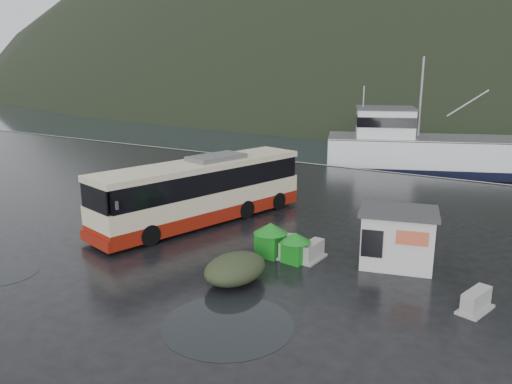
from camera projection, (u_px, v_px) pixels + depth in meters
The scene contains 14 objects.
ground at pixel (219, 238), 24.51m from camera, with size 160.00×160.00×0.00m, color black.
harbor_water at pixel (494, 103), 115.62m from camera, with size 300.00×180.00×0.02m, color black.
quay_edge at pixel (360, 169), 41.07m from camera, with size 160.00×0.60×1.50m, color #999993.
coach_bus at pixel (203, 222), 27.14m from camera, with size 3.14×12.62×3.57m, color beige, non-canonical shape.
white_van at pixel (157, 218), 27.82m from camera, with size 1.96×5.67×2.37m, color silver, non-canonical shape.
waste_bin_left at pixel (270, 255), 22.28m from camera, with size 1.09×1.09×1.52m, color #15771A, non-canonical shape.
waste_bin_right at pixel (295, 262), 21.54m from camera, with size 0.96×0.96×1.33m, color #15771A, non-canonical shape.
dome_tent at pixel (235, 282), 19.54m from camera, with size 2.03×2.84×1.11m, color #2D3620, non-canonical shape.
ticket_kiosk at pixel (395, 265), 21.19m from camera, with size 3.15×2.39×2.46m, color silver, non-canonical shape.
jersey_barrier_a at pixel (287, 255), 22.36m from camera, with size 0.78×1.57×0.78m, color #999993, non-canonical shape.
jersey_barrier_b at pixel (311, 260), 21.80m from camera, with size 0.80×1.59×0.80m, color #999993, non-canonical shape.
jersey_barrier_c at pixel (475, 311), 17.22m from camera, with size 0.76×1.53×0.76m, color #999993, non-canonical shape.
fishing_trawler at pixel (450, 159), 45.68m from camera, with size 26.24×5.75×10.49m, color silver, non-canonical shape.
puddles at pixel (156, 308), 17.39m from camera, with size 13.74×4.84×0.01m.
Camera 1 is at (13.66, -18.86, 8.18)m, focal length 35.00 mm.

